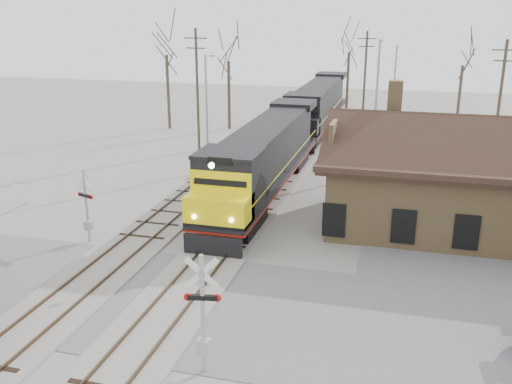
% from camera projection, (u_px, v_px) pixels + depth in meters
% --- Properties ---
extents(ground, '(140.00, 140.00, 0.00)m').
position_uv_depth(ground, '(176.00, 302.00, 23.89)').
color(ground, '#9C978D').
rests_on(ground, ground).
extents(road, '(60.00, 9.00, 0.03)m').
position_uv_depth(road, '(176.00, 302.00, 23.88)').
color(road, slate).
rests_on(road, ground).
extents(track_main, '(3.40, 90.00, 0.24)m').
position_uv_depth(track_main, '(264.00, 194.00, 37.66)').
color(track_main, '#9C978D').
rests_on(track_main, ground).
extents(track_siding, '(3.40, 90.00, 0.24)m').
position_uv_depth(track_siding, '(200.00, 189.00, 38.77)').
color(track_siding, '#9C978D').
rests_on(track_siding, ground).
extents(depot, '(15.20, 9.31, 7.90)m').
position_uv_depth(depot, '(463.00, 187.00, 31.24)').
color(depot, '#92754B').
rests_on(depot, ground).
extents(locomotive_lead, '(3.21, 21.48, 4.77)m').
position_uv_depth(locomotive_lead, '(263.00, 159.00, 36.69)').
color(locomotive_lead, black).
rests_on(locomotive_lead, ground).
extents(locomotive_trailing, '(3.21, 21.48, 4.52)m').
position_uv_depth(locomotive_trailing, '(317.00, 106.00, 56.71)').
color(locomotive_trailing, black).
rests_on(locomotive_trailing, ground).
extents(crossbuck_near, '(1.22, 0.33, 4.31)m').
position_uv_depth(crossbuck_near, '(203.00, 319.00, 18.69)').
color(crossbuck_near, '#A5A8AD').
rests_on(crossbuck_near, ground).
extents(crossbuck_far, '(1.08, 0.45, 3.92)m').
position_uv_depth(crossbuck_far, '(87.00, 208.00, 29.56)').
color(crossbuck_far, '#A5A8AD').
rests_on(crossbuck_far, ground).
extents(streetlight_a, '(0.25, 2.04, 8.61)m').
position_uv_depth(streetlight_a, '(207.00, 107.00, 41.86)').
color(streetlight_a, '#A5A8AD').
rests_on(streetlight_a, ground).
extents(streetlight_b, '(0.25, 2.04, 9.72)m').
position_uv_depth(streetlight_b, '(376.00, 100.00, 41.25)').
color(streetlight_b, '#A5A8AD').
rests_on(streetlight_b, ground).
extents(streetlight_c, '(0.25, 2.04, 8.61)m').
position_uv_depth(streetlight_c, '(394.00, 88.00, 52.28)').
color(streetlight_c, '#A5A8AD').
rests_on(streetlight_c, ground).
extents(utility_pole_a, '(2.00, 0.24, 10.25)m').
position_uv_depth(utility_pole_a, '(197.00, 88.00, 47.97)').
color(utility_pole_a, '#382D23').
rests_on(utility_pole_a, ground).
extents(utility_pole_b, '(2.00, 0.24, 9.57)m').
position_uv_depth(utility_pole_b, '(365.00, 75.00, 60.90)').
color(utility_pole_b, '#382D23').
rests_on(utility_pole_b, ground).
extents(utility_pole_c, '(2.00, 0.24, 9.57)m').
position_uv_depth(utility_pole_c, '(500.00, 100.00, 44.14)').
color(utility_pole_c, '#382D23').
rests_on(utility_pole_c, ground).
extents(tree_a, '(4.93, 4.93, 12.08)m').
position_uv_depth(tree_a, '(166.00, 42.00, 56.07)').
color(tree_a, '#382D23').
rests_on(tree_a, ground).
extents(tree_b, '(4.52, 4.52, 11.07)m').
position_uv_depth(tree_b, '(228.00, 50.00, 56.21)').
color(tree_b, '#382D23').
rests_on(tree_b, ground).
extents(tree_c, '(4.55, 4.55, 11.15)m').
position_uv_depth(tree_c, '(349.00, 43.00, 67.56)').
color(tree_c, '#382D23').
rests_on(tree_c, ground).
extents(tree_d, '(4.06, 4.06, 9.95)m').
position_uv_depth(tree_d, '(464.00, 56.00, 59.47)').
color(tree_d, '#382D23').
rests_on(tree_d, ground).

